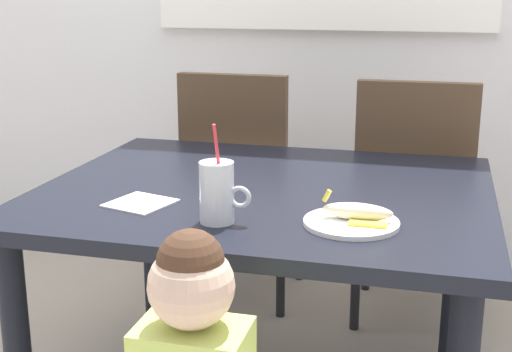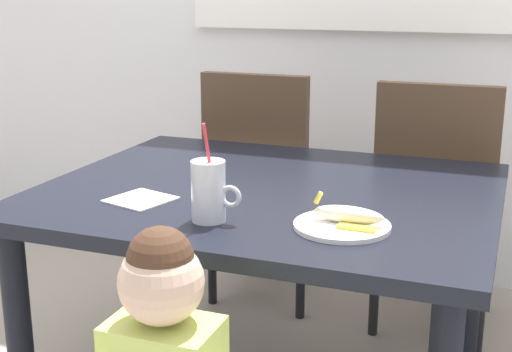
% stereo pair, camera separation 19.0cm
% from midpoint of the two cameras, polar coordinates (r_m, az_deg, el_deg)
% --- Properties ---
extents(dining_table, '(1.26, 1.04, 0.73)m').
position_cam_midpoint_polar(dining_table, '(2.04, -1.91, -3.47)').
color(dining_table, black).
rests_on(dining_table, ground).
extents(dining_chair_left, '(0.44, 0.44, 0.96)m').
position_cam_midpoint_polar(dining_chair_left, '(2.84, -3.11, 0.03)').
color(dining_chair_left, '#4C3826').
rests_on(dining_chair_left, ground).
extents(dining_chair_right, '(0.44, 0.44, 0.96)m').
position_cam_midpoint_polar(dining_chair_right, '(2.68, 10.62, -1.13)').
color(dining_chair_right, '#4C3826').
rests_on(dining_chair_right, ground).
extents(milk_cup, '(0.13, 0.08, 0.25)m').
position_cam_midpoint_polar(milk_cup, '(1.71, -6.32, -1.63)').
color(milk_cup, silver).
rests_on(milk_cup, dining_table).
extents(snack_plate, '(0.23, 0.23, 0.01)m').
position_cam_midpoint_polar(snack_plate, '(1.70, 4.52, -3.83)').
color(snack_plate, white).
rests_on(snack_plate, dining_table).
extents(peeled_banana, '(0.17, 0.11, 0.07)m').
position_cam_midpoint_polar(peeled_banana, '(1.69, 5.09, -2.98)').
color(peeled_banana, '#F4EAC6').
rests_on(peeled_banana, snack_plate).
extents(paper_napkin, '(0.19, 0.19, 0.00)m').
position_cam_midpoint_polar(paper_napkin, '(1.90, -12.13, -2.18)').
color(paper_napkin, white).
rests_on(paper_napkin, dining_table).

